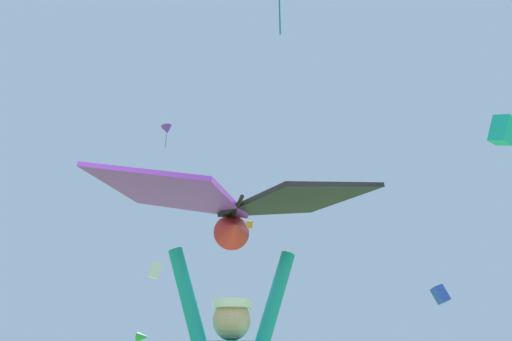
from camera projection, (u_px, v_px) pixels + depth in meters
held_stunt_kite at (236, 204)px, 2.80m from camera, size 1.85×1.21×0.41m
distant_kite_blue_low_left at (440, 294)px, 31.60m from camera, size 1.26×1.06×1.47m
distant_kite_teal_high_left at (503, 130)px, 18.78m from camera, size 1.33×1.29×1.41m
distant_kite_orange_high_right at (249, 225)px, 39.06m from camera, size 0.61×0.72×0.78m
distant_kite_white_low_right at (155, 270)px, 21.24m from camera, size 0.76×0.67×0.84m
distant_kite_purple_mid_right at (167, 130)px, 33.00m from camera, size 1.23×1.14×1.89m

